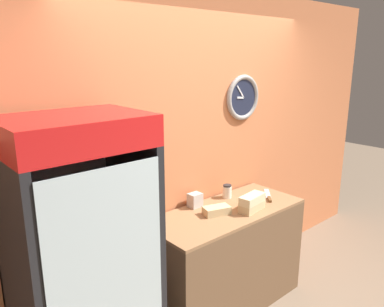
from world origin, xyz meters
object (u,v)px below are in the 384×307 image
object	(u,v)px
chefs_knife	(269,197)
napkin_dispenser	(195,200)
sandwich_stack_bottom	(252,207)
sandwich_stack_middle	(252,199)
beverage_cooler	(79,249)
condiment_jar	(227,191)
sandwich_flat_left	(217,210)

from	to	relation	value
chefs_knife	napkin_dispenser	world-z (taller)	napkin_dispenser
sandwich_stack_bottom	sandwich_stack_middle	bearing A→B (deg)	0.00
sandwich_stack_bottom	beverage_cooler	bearing A→B (deg)	174.03
napkin_dispenser	beverage_cooler	bearing A→B (deg)	-169.18
condiment_jar	sandwich_flat_left	bearing A→B (deg)	-148.90
napkin_dispenser	sandwich_stack_bottom	bearing A→B (deg)	-50.61
chefs_knife	napkin_dispenser	distance (m)	0.71
beverage_cooler	sandwich_flat_left	xyz separation A→B (m)	(1.17, -0.01, -0.08)
beverage_cooler	condiment_jar	xyz separation A→B (m)	(1.50, 0.19, -0.05)
beverage_cooler	condiment_jar	distance (m)	1.52
beverage_cooler	chefs_knife	size ratio (longest dim) A/B	6.78
sandwich_stack_bottom	sandwich_flat_left	xyz separation A→B (m)	(-0.27, 0.14, -0.00)
sandwich_stack_middle	condiment_jar	world-z (taller)	sandwich_stack_middle
chefs_knife	condiment_jar	world-z (taller)	condiment_jar
sandwich_stack_bottom	napkin_dispenser	distance (m)	0.48
sandwich_flat_left	sandwich_stack_bottom	bearing A→B (deg)	-26.73
chefs_knife	condiment_jar	xyz separation A→B (m)	(-0.28, 0.25, 0.05)
sandwich_stack_bottom	condiment_jar	bearing A→B (deg)	80.64
sandwich_stack_middle	sandwich_flat_left	xyz separation A→B (m)	(-0.27, 0.14, -0.07)
sandwich_flat_left	chefs_knife	distance (m)	0.62
sandwich_stack_bottom	napkin_dispenser	bearing A→B (deg)	129.39
sandwich_stack_middle	sandwich_flat_left	world-z (taller)	sandwich_stack_middle
sandwich_stack_bottom	sandwich_flat_left	bearing A→B (deg)	153.27
sandwich_stack_bottom	chefs_knife	xyz separation A→B (m)	(0.34, 0.09, -0.03)
sandwich_stack_middle	sandwich_flat_left	bearing A→B (deg)	153.27
beverage_cooler	sandwich_stack_middle	size ratio (longest dim) A/B	6.95
condiment_jar	sandwich_stack_bottom	bearing A→B (deg)	-99.36
sandwich_stack_middle	napkin_dispenser	world-z (taller)	sandwich_stack_middle
sandwich_flat_left	napkin_dispenser	size ratio (longest dim) A/B	2.01
beverage_cooler	sandwich_flat_left	bearing A→B (deg)	-0.65
sandwich_flat_left	condiment_jar	xyz separation A→B (m)	(0.33, 0.20, 0.03)
sandwich_stack_bottom	sandwich_flat_left	world-z (taller)	sandwich_stack_bottom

